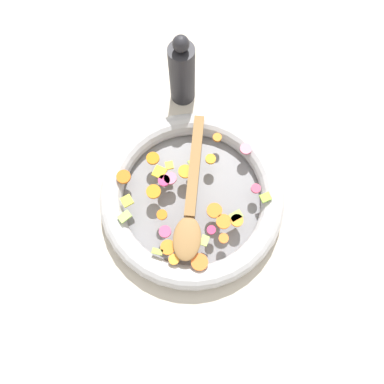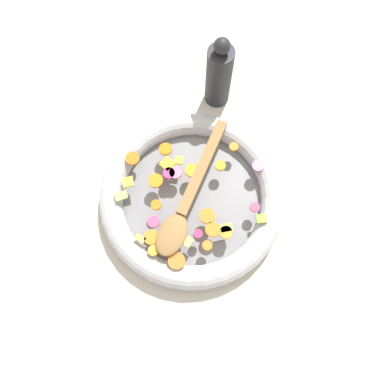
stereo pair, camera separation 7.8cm
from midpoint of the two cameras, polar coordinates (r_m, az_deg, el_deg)
ground_plane at (r=0.83m, az=2.67°, el=-1.52°), size 4.00×4.00×0.00m
skillet at (r=0.81m, az=2.74°, el=-1.05°), size 0.40×0.40×0.05m
chopped_vegetables at (r=0.77m, az=1.68°, el=-1.55°), size 0.28×0.31×0.01m
wooden_spoon at (r=0.76m, az=2.23°, el=-1.59°), size 0.22×0.28×0.01m
pepper_mill at (r=0.87m, az=6.77°, el=17.00°), size 0.06×0.06×0.20m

